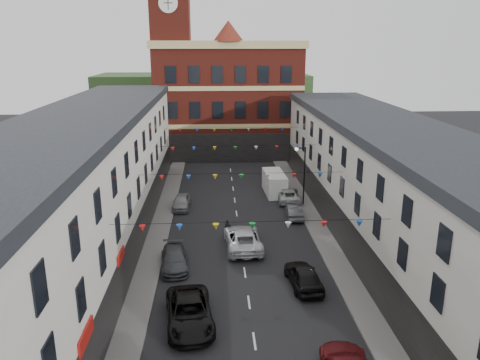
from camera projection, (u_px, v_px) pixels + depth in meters
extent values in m
plane|color=black|center=(245.00, 272.00, 33.19)|extent=(160.00, 160.00, 0.00)
cube|color=#605E5B|center=(150.00, 261.00, 34.72)|extent=(1.80, 64.00, 0.15)
cube|color=#605E5B|center=(334.00, 257.00, 35.46)|extent=(1.80, 64.00, 0.15)
cube|color=silver|center=(73.00, 204.00, 32.12)|extent=(8.00, 56.00, 10.00)
cube|color=black|center=(65.00, 127.00, 30.62)|extent=(8.40, 56.00, 0.70)
cube|color=black|center=(135.00, 248.00, 33.29)|extent=(0.12, 56.00, 3.20)
cube|color=beige|center=(408.00, 205.00, 33.52)|extent=(8.00, 56.00, 9.00)
cube|color=black|center=(415.00, 138.00, 32.16)|extent=(8.40, 56.00, 0.70)
cube|color=black|center=(350.00, 243.00, 34.12)|extent=(0.12, 56.00, 3.20)
cube|color=maroon|center=(228.00, 102.00, 67.51)|extent=(20.00, 12.00, 15.00)
cube|color=tan|center=(227.00, 45.00, 65.27)|extent=(20.60, 12.60, 1.00)
cone|color=maroon|center=(228.00, 31.00, 60.00)|extent=(4.00, 4.00, 2.60)
cube|color=maroon|center=(173.00, 72.00, 62.97)|extent=(5.00, 5.00, 24.00)
cylinder|color=white|center=(168.00, 3.00, 58.14)|extent=(2.40, 0.12, 2.40)
cube|color=#2F5327|center=(203.00, 100.00, 91.00)|extent=(40.00, 14.00, 10.00)
cylinder|color=black|center=(304.00, 177.00, 46.13)|extent=(0.14, 0.14, 6.00)
cylinder|color=black|center=(301.00, 148.00, 45.30)|extent=(0.90, 0.10, 0.10)
sphere|color=beige|center=(297.00, 149.00, 45.30)|extent=(0.36, 0.36, 0.36)
imported|color=black|center=(189.00, 312.00, 26.85)|extent=(3.23, 5.89, 1.56)
imported|color=#3F4247|center=(174.00, 259.00, 33.74)|extent=(2.32, 4.77, 1.34)
imported|color=gray|center=(181.00, 202.00, 45.93)|extent=(1.79, 4.06, 1.36)
imported|color=black|center=(304.00, 276.00, 31.09)|extent=(2.25, 4.72, 1.56)
imported|color=#4E5156|center=(294.00, 211.00, 43.49)|extent=(1.55, 3.97, 1.29)
imported|color=#B2B5B7|center=(288.00, 195.00, 48.08)|extent=(2.40, 4.88, 1.33)
imported|color=silver|center=(243.00, 238.00, 36.97)|extent=(3.01, 6.03, 1.64)
cube|color=white|center=(274.00, 183.00, 50.48)|extent=(2.21, 5.25, 2.28)
imported|color=black|center=(228.00, 230.00, 38.67)|extent=(0.66, 0.50, 1.65)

